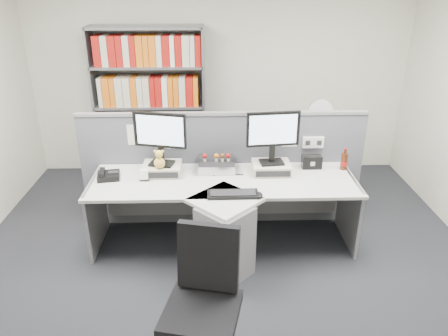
{
  "coord_description": "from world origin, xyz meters",
  "views": [
    {
      "loc": [
        -0.1,
        -2.95,
        2.53
      ],
      "look_at": [
        0.0,
        0.65,
        0.92
      ],
      "focal_mm": 34.27,
      "sensor_mm": 36.0,
      "label": 1
    }
  ],
  "objects_px": {
    "keyboard": "(233,194)",
    "desk_calendar": "(144,176)",
    "monitor_left": "(160,134)",
    "desktop_pc": "(217,165)",
    "desk": "(224,215)",
    "speaker": "(312,162)",
    "office_chair": "(204,299)",
    "desk_phone": "(108,175)",
    "cola_bottle": "(344,161)",
    "desk_fan": "(320,115)",
    "monitor_right": "(273,133)",
    "mouse": "(259,195)",
    "filing_cabinet": "(315,165)",
    "shelving_unit": "(151,108)"
  },
  "relations": [
    {
      "from": "keyboard",
      "to": "desk_calendar",
      "type": "height_order",
      "value": "desk_calendar"
    },
    {
      "from": "monitor_left",
      "to": "desktop_pc",
      "type": "height_order",
      "value": "monitor_left"
    },
    {
      "from": "desk",
      "to": "speaker",
      "type": "relative_size",
      "value": 12.94
    },
    {
      "from": "desktop_pc",
      "to": "keyboard",
      "type": "bearing_deg",
      "value": -76.31
    },
    {
      "from": "desktop_pc",
      "to": "office_chair",
      "type": "relative_size",
      "value": 0.36
    },
    {
      "from": "desk_phone",
      "to": "office_chair",
      "type": "height_order",
      "value": "office_chair"
    },
    {
      "from": "speaker",
      "to": "monitor_left",
      "type": "bearing_deg",
      "value": -176.15
    },
    {
      "from": "cola_bottle",
      "to": "desk_fan",
      "type": "bearing_deg",
      "value": 92.4
    },
    {
      "from": "desktop_pc",
      "to": "desk_fan",
      "type": "distance_m",
      "value": 1.59
    },
    {
      "from": "cola_bottle",
      "to": "desk_phone",
      "type": "bearing_deg",
      "value": -176.18
    },
    {
      "from": "desk",
      "to": "monitor_right",
      "type": "bearing_deg",
      "value": 38.22
    },
    {
      "from": "desk",
      "to": "desktop_pc",
      "type": "bearing_deg",
      "value": 97.94
    },
    {
      "from": "desk",
      "to": "cola_bottle",
      "type": "xyz_separation_m",
      "value": [
        1.24,
        0.44,
        0.35
      ]
    },
    {
      "from": "cola_bottle",
      "to": "desk",
      "type": "bearing_deg",
      "value": -160.57
    },
    {
      "from": "mouse",
      "to": "speaker",
      "type": "xyz_separation_m",
      "value": [
        0.61,
        0.63,
        0.05
      ]
    },
    {
      "from": "desk_calendar",
      "to": "office_chair",
      "type": "bearing_deg",
      "value": -68.21
    },
    {
      "from": "desk",
      "to": "desk_phone",
      "type": "height_order",
      "value": "desk_phone"
    },
    {
      "from": "cola_bottle",
      "to": "monitor_right",
      "type": "bearing_deg",
      "value": -175.91
    },
    {
      "from": "speaker",
      "to": "desk_fan",
      "type": "xyz_separation_m",
      "value": [
        0.28,
        0.91,
        0.22
      ]
    },
    {
      "from": "monitor_left",
      "to": "desk_calendar",
      "type": "bearing_deg",
      "value": -136.14
    },
    {
      "from": "desktop_pc",
      "to": "desk_calendar",
      "type": "relative_size",
      "value": 3.37
    },
    {
      "from": "mouse",
      "to": "office_chair",
      "type": "bearing_deg",
      "value": -113.12
    },
    {
      "from": "desk",
      "to": "monitor_left",
      "type": "bearing_deg",
      "value": 147.93
    },
    {
      "from": "filing_cabinet",
      "to": "desk_calendar",
      "type": "bearing_deg",
      "value": -149.34
    },
    {
      "from": "filing_cabinet",
      "to": "monitor_left",
      "type": "bearing_deg",
      "value": -150.72
    },
    {
      "from": "speaker",
      "to": "filing_cabinet",
      "type": "xyz_separation_m",
      "value": [
        0.28,
        0.91,
        -0.44
      ]
    },
    {
      "from": "filing_cabinet",
      "to": "desk_phone",
      "type": "bearing_deg",
      "value": -154.33
    },
    {
      "from": "desk_phone",
      "to": "mouse",
      "type": "bearing_deg",
      "value": -16.52
    },
    {
      "from": "shelving_unit",
      "to": "monitor_right",
      "type": "bearing_deg",
      "value": -46.56
    },
    {
      "from": "keyboard",
      "to": "monitor_left",
      "type": "bearing_deg",
      "value": 144.31
    },
    {
      "from": "monitor_left",
      "to": "speaker",
      "type": "height_order",
      "value": "monitor_left"
    },
    {
      "from": "monitor_left",
      "to": "cola_bottle",
      "type": "relative_size",
      "value": 2.31
    },
    {
      "from": "mouse",
      "to": "cola_bottle",
      "type": "bearing_deg",
      "value": 32.16
    },
    {
      "from": "keyboard",
      "to": "shelving_unit",
      "type": "height_order",
      "value": "shelving_unit"
    },
    {
      "from": "keyboard",
      "to": "monitor_right",
      "type": "bearing_deg",
      "value": 50.26
    },
    {
      "from": "desktop_pc",
      "to": "filing_cabinet",
      "type": "bearing_deg",
      "value": 36.29
    },
    {
      "from": "shelving_unit",
      "to": "keyboard",
      "type": "bearing_deg",
      "value": -63.52
    },
    {
      "from": "monitor_right",
      "to": "desk_calendar",
      "type": "xyz_separation_m",
      "value": [
        -1.26,
        -0.15,
        -0.37
      ]
    },
    {
      "from": "desk_calendar",
      "to": "desk_phone",
      "type": "bearing_deg",
      "value": 172.41
    },
    {
      "from": "monitor_right",
      "to": "filing_cabinet",
      "type": "xyz_separation_m",
      "value": [
        0.71,
        1.02,
        -0.79
      ]
    },
    {
      "from": "monitor_left",
      "to": "mouse",
      "type": "bearing_deg",
      "value": -30.0
    },
    {
      "from": "speaker",
      "to": "office_chair",
      "type": "height_order",
      "value": "office_chair"
    },
    {
      "from": "desktop_pc",
      "to": "desk_phone",
      "type": "bearing_deg",
      "value": -169.82
    },
    {
      "from": "desktop_pc",
      "to": "cola_bottle",
      "type": "bearing_deg",
      "value": -1.45
    },
    {
      "from": "mouse",
      "to": "office_chair",
      "type": "xyz_separation_m",
      "value": [
        -0.48,
        -1.12,
        -0.19
      ]
    },
    {
      "from": "monitor_left",
      "to": "desk_calendar",
      "type": "xyz_separation_m",
      "value": [
        -0.16,
        -0.15,
        -0.37
      ]
    },
    {
      "from": "monitor_right",
      "to": "keyboard",
      "type": "xyz_separation_m",
      "value": [
        -0.41,
        -0.49,
        -0.4
      ]
    },
    {
      "from": "monitor_right",
      "to": "cola_bottle",
      "type": "bearing_deg",
      "value": 4.09
    },
    {
      "from": "keyboard",
      "to": "filing_cabinet",
      "type": "xyz_separation_m",
      "value": [
        1.12,
        1.51,
        -0.38
      ]
    },
    {
      "from": "monitor_right",
      "to": "cola_bottle",
      "type": "relative_size",
      "value": 2.31
    }
  ]
}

